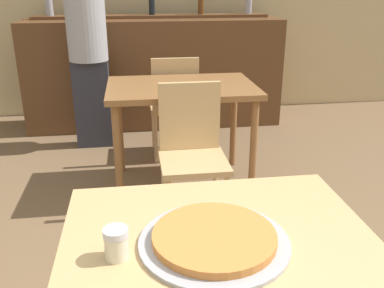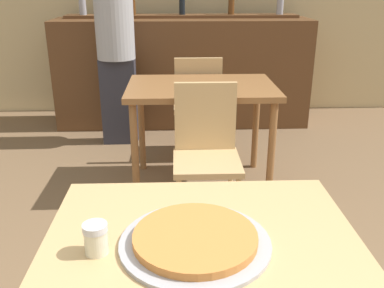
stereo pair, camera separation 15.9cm
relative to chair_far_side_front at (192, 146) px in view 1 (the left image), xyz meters
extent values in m
cube|color=tan|center=(-0.11, -1.40, 0.23)|extent=(0.92, 0.83, 0.04)
cylinder|color=tan|center=(0.29, -1.05, -0.15)|extent=(0.05, 0.05, 0.72)
cube|color=brown|center=(0.00, 0.53, 0.24)|extent=(1.04, 0.72, 0.04)
cylinder|color=brown|center=(-0.46, 0.23, -0.15)|extent=(0.05, 0.05, 0.73)
cylinder|color=brown|center=(0.46, 0.23, -0.15)|extent=(0.05, 0.05, 0.73)
cylinder|color=brown|center=(-0.46, 0.83, -0.15)|extent=(0.05, 0.05, 0.73)
cylinder|color=brown|center=(0.46, 0.83, -0.15)|extent=(0.05, 0.05, 0.73)
cube|color=brown|center=(-0.11, 2.05, 0.03)|extent=(2.60, 0.56, 1.09)
cube|color=brown|center=(-0.11, 2.19, 0.59)|extent=(2.39, 0.24, 0.03)
cylinder|color=#5B3314|center=(-0.61, 2.19, 0.74)|extent=(0.06, 0.06, 0.27)
cylinder|color=black|center=(-0.11, 2.19, 0.75)|extent=(0.06, 0.06, 0.29)
cylinder|color=#5B3314|center=(0.40, 2.19, 0.75)|extent=(0.06, 0.06, 0.29)
cylinder|color=#9999A3|center=(0.91, 2.19, 0.73)|extent=(0.07, 0.07, 0.24)
cube|color=tan|center=(0.00, -0.08, -0.07)|extent=(0.40, 0.40, 0.04)
cube|color=tan|center=(0.00, 0.10, 0.16)|extent=(0.38, 0.04, 0.43)
cylinder|color=tan|center=(-0.17, -0.25, -0.30)|extent=(0.03, 0.03, 0.42)
cylinder|color=tan|center=(0.17, -0.25, -0.30)|extent=(0.03, 0.03, 0.42)
cylinder|color=tan|center=(-0.17, 0.09, -0.30)|extent=(0.03, 0.03, 0.42)
cylinder|color=tan|center=(0.17, 0.09, -0.30)|extent=(0.03, 0.03, 0.42)
cube|color=tan|center=(0.00, 1.14, -0.07)|extent=(0.40, 0.40, 0.04)
cube|color=tan|center=(0.00, 0.95, 0.16)|extent=(0.38, 0.04, 0.43)
cylinder|color=tan|center=(0.17, 1.31, -0.30)|extent=(0.03, 0.03, 0.42)
cylinder|color=tan|center=(-0.17, 1.31, -0.30)|extent=(0.03, 0.03, 0.42)
cylinder|color=tan|center=(0.17, 0.97, -0.30)|extent=(0.03, 0.03, 0.42)
cylinder|color=tan|center=(-0.17, 0.97, -0.30)|extent=(0.03, 0.03, 0.42)
cylinder|color=#A3A3A8|center=(-0.13, -1.39, 0.25)|extent=(0.43, 0.43, 0.01)
cylinder|color=#CC7A38|center=(-0.13, -1.39, 0.27)|extent=(0.35, 0.35, 0.02)
cylinder|color=beige|center=(-0.40, -1.42, 0.28)|extent=(0.07, 0.07, 0.07)
cylinder|color=silver|center=(-0.40, -1.42, 0.33)|extent=(0.07, 0.07, 0.02)
cube|color=#2D2D38|center=(-0.71, 1.47, -0.11)|extent=(0.32, 0.18, 0.79)
cylinder|color=#9E9EA3|center=(-0.71, 1.47, 0.61)|extent=(0.34, 0.34, 0.66)
camera|label=1|loc=(-0.33, -2.40, 0.95)|focal=40.00mm
camera|label=2|loc=(-0.18, -2.42, 0.95)|focal=40.00mm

